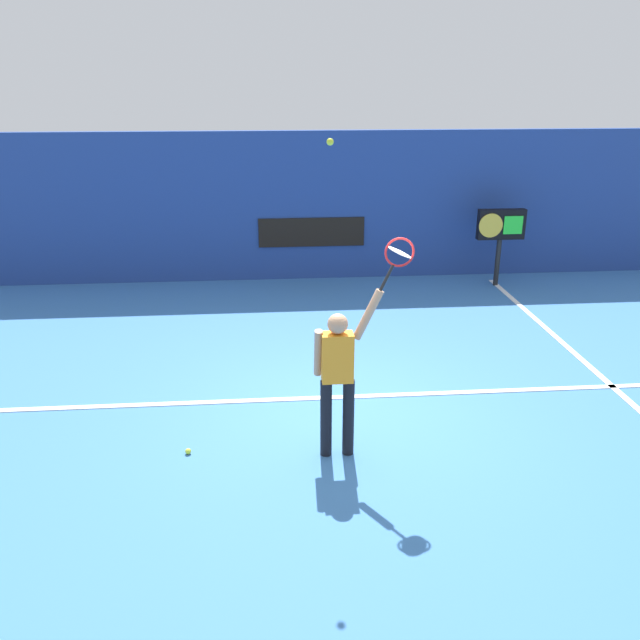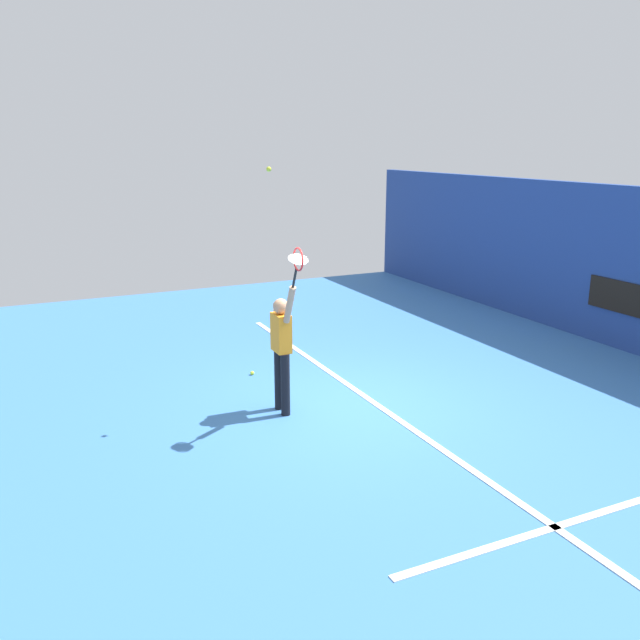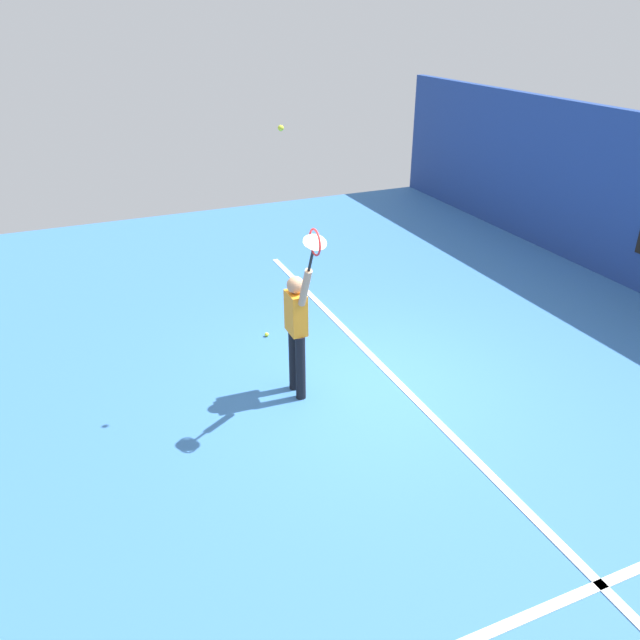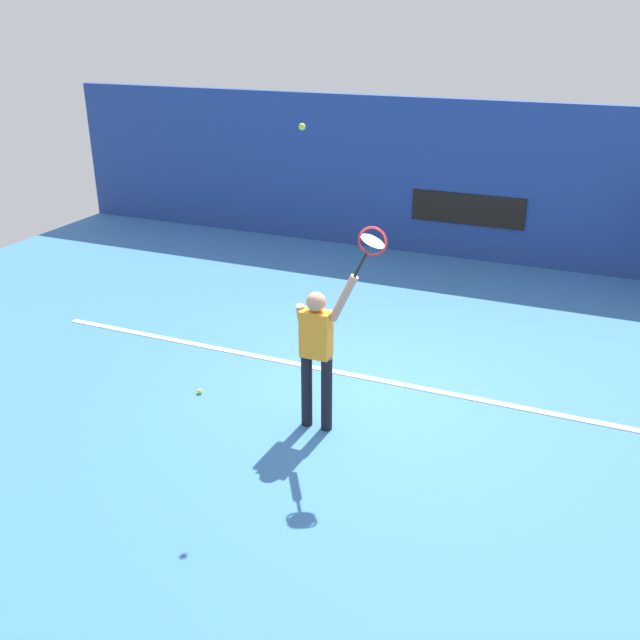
{
  "view_description": "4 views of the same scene",
  "coord_description": "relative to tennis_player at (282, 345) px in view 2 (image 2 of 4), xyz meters",
  "views": [
    {
      "loc": [
        -0.95,
        -7.29,
        4.01
      ],
      "look_at": [
        -0.37,
        -0.51,
        1.47
      ],
      "focal_mm": 36.51,
      "sensor_mm": 36.0,
      "label": 1
    },
    {
      "loc": [
        8.13,
        -4.26,
        3.78
      ],
      "look_at": [
        0.03,
        -0.44,
        1.39
      ],
      "focal_mm": 37.18,
      "sensor_mm": 36.0,
      "label": 2
    },
    {
      "loc": [
        6.37,
        -3.42,
        4.64
      ],
      "look_at": [
        -0.2,
        -0.61,
        1.04
      ],
      "focal_mm": 34.87,
      "sensor_mm": 36.0,
      "label": 3
    },
    {
      "loc": [
        2.62,
        -7.49,
        4.44
      ],
      "look_at": [
        -0.5,
        -0.15,
        1.01
      ],
      "focal_mm": 39.68,
      "sensor_mm": 36.0,
      "label": 4
    }
  ],
  "objects": [
    {
      "name": "tennis_racket",
      "position": [
        0.61,
        -0.0,
        1.3
      ],
      "size": [
        0.42,
        0.27,
        0.62
      ],
      "color": "black"
    },
    {
      "name": "court_baseline",
      "position": [
        0.21,
        1.36,
        -1.0
      ],
      "size": [
        10.0,
        0.1,
        0.01
      ],
      "primitive_type": "cube",
      "color": "white",
      "rests_on": "ground_plane"
    },
    {
      "name": "tennis_player",
      "position": [
        0.0,
        0.0,
        0.0
      ],
      "size": [
        0.73,
        0.31,
        1.96
      ],
      "color": "black",
      "rests_on": "ground_plane"
    },
    {
      "name": "ground_plane",
      "position": [
        0.21,
        0.92,
        -1.01
      ],
      "size": [
        18.0,
        18.0,
        0.0
      ],
      "primitive_type": "plane",
      "color": "#3870B2"
    },
    {
      "name": "sponsor_banner_center",
      "position": [
        0.21,
        6.89,
        -0.01
      ],
      "size": [
        2.2,
        0.03,
        0.6
      ],
      "primitive_type": "cube",
      "color": "black"
    },
    {
      "name": "spare_ball",
      "position": [
        -1.69,
        0.13,
        -0.98
      ],
      "size": [
        0.07,
        0.07,
        0.07
      ],
      "primitive_type": "sphere",
      "color": "#CCE033",
      "rests_on": "ground_plane"
    },
    {
      "name": "tennis_ball",
      "position": [
        -0.11,
        -0.1,
        2.44
      ],
      "size": [
        0.07,
        0.07,
        0.07
      ],
      "primitive_type": "sphere",
      "color": "#CCE033"
    }
  ]
}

